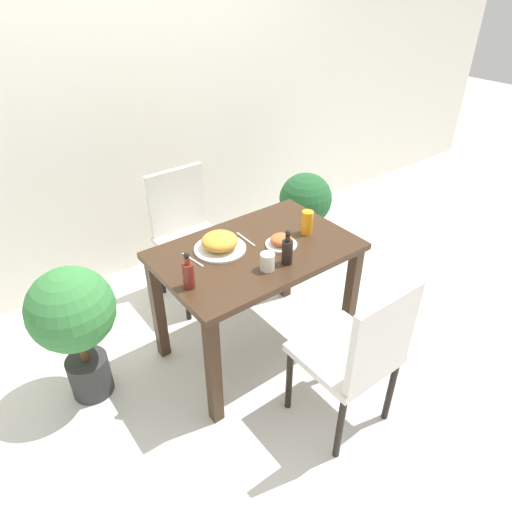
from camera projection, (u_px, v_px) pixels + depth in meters
ground_plane at (256, 346)px, 2.84m from camera, size 16.00×16.00×0.00m
wall_back at (137, 89)px, 2.98m from camera, size 8.00×0.05×2.60m
dining_table at (256, 266)px, 2.50m from camera, size 1.06×0.69×0.72m
chair_near at (358, 352)px, 2.10m from camera, size 0.42×0.42×0.89m
chair_far at (187, 230)px, 3.04m from camera, size 0.42×0.42×0.89m
food_plate at (220, 243)px, 2.40m from camera, size 0.28×0.28×0.10m
side_plate at (281, 241)px, 2.45m from camera, size 0.17×0.17×0.06m
drink_cup at (268, 262)px, 2.25m from camera, size 0.07×0.07×0.09m
juice_glass at (307, 222)px, 2.54m from camera, size 0.07×0.07×0.14m
sauce_bottle at (287, 251)px, 2.28m from camera, size 0.06×0.06×0.19m
condiment_bottle at (188, 274)px, 2.11m from camera, size 0.06×0.06×0.19m
fork_utensil at (193, 260)px, 2.34m from camera, size 0.03×0.17×0.00m
spoon_utensil at (246, 239)px, 2.51m from camera, size 0.01×0.17×0.00m
potted_plant_left at (74, 319)px, 2.26m from camera, size 0.43×0.43×0.80m
potted_plant_right at (305, 211)px, 3.37m from camera, size 0.38×0.38×0.74m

